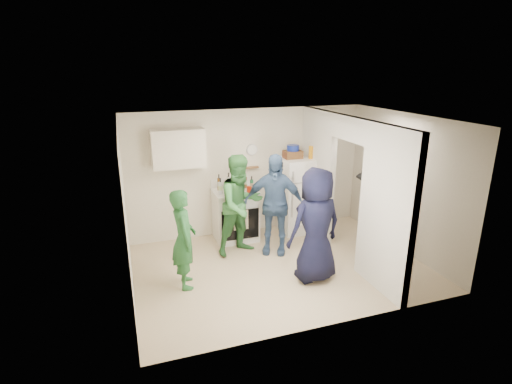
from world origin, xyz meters
TOP-DOWN VIEW (x-y plane):
  - floor at (0.00, 0.00)m, footprint 4.80×4.80m
  - wall_back at (0.00, 1.70)m, footprint 4.80×0.00m
  - wall_front at (0.00, -1.70)m, footprint 4.80×0.00m
  - wall_left at (-2.40, 0.00)m, footprint 0.00×3.40m
  - wall_right at (2.40, 0.00)m, footprint 0.00×3.40m
  - ceiling at (0.00, 0.00)m, footprint 4.80×4.80m
  - partition_pier_back at (1.20, 1.10)m, footprint 0.12×1.20m
  - partition_pier_front at (1.20, -1.10)m, footprint 0.12×1.20m
  - partition_header at (1.20, 0.00)m, footprint 0.12×1.00m
  - stove at (-0.39, 1.37)m, footprint 0.83×0.69m
  - upper_cabinet at (-1.40, 1.52)m, footprint 0.95×0.34m
  - fridge at (0.90, 1.34)m, footprint 0.63×0.62m
  - wicker_basket at (0.80, 1.39)m, footprint 0.35×0.25m
  - blue_bowl at (0.80, 1.39)m, footprint 0.24×0.24m
  - yellow_cup_stack_top at (1.12, 1.24)m, footprint 0.09×0.09m
  - wall_clock at (0.05, 1.68)m, footprint 0.22×0.02m
  - spice_shelf at (0.00, 1.65)m, footprint 0.35×0.08m
  - nook_window at (2.38, 0.20)m, footprint 0.03×0.70m
  - nook_window_frame at (2.36, 0.20)m, footprint 0.04×0.76m
  - nook_valance at (2.34, 0.20)m, footprint 0.04×0.82m
  - yellow_cup_stack_stove at (-0.51, 1.15)m, footprint 0.09×0.09m
  - red_cup at (-0.17, 1.17)m, footprint 0.09×0.09m
  - person_green_left at (-1.61, -0.07)m, footprint 0.40×0.59m
  - person_green_center at (-0.46, 0.76)m, footprint 1.04×0.91m
  - person_denim at (0.11, 0.59)m, footprint 1.16×0.90m
  - person_navy at (0.37, -0.53)m, footprint 0.96×0.69m
  - person_nook at (1.76, 0.06)m, footprint 1.00×1.21m
  - bottle_a at (-0.67, 1.50)m, footprint 0.06×0.06m
  - bottle_b at (-0.59, 1.28)m, footprint 0.06×0.06m
  - bottle_c at (-0.47, 1.52)m, footprint 0.07×0.07m
  - bottle_d at (-0.38, 1.31)m, footprint 0.07×0.07m
  - bottle_e at (-0.31, 1.54)m, footprint 0.07×0.07m
  - bottle_f at (-0.23, 1.40)m, footprint 0.07×0.07m
  - bottle_g at (-0.15, 1.50)m, footprint 0.08×0.08m
  - bottle_h at (-0.70, 1.25)m, footprint 0.08×0.08m
  - bottle_i at (-0.33, 1.48)m, footprint 0.06×0.06m
  - bottle_j at (-0.09, 1.27)m, footprint 0.07×0.07m

SIDE VIEW (x-z plane):
  - floor at x=0.00m, z-range 0.00..0.00m
  - stove at x=-0.39m, z-range 0.00..0.99m
  - fridge at x=0.90m, z-range 0.00..1.54m
  - person_green_left at x=-1.61m, z-range 0.00..1.56m
  - person_nook at x=1.76m, z-range 0.00..1.62m
  - person_green_center at x=-0.46m, z-range 0.00..1.83m
  - person_navy at x=0.37m, z-range 0.00..1.83m
  - person_denim at x=0.11m, z-range 0.00..1.84m
  - red_cup at x=-0.17m, z-range 0.99..1.11m
  - bottle_b at x=-0.59m, z-range 0.99..1.23m
  - yellow_cup_stack_stove at x=-0.51m, z-range 0.99..1.24m
  - bottle_d at x=-0.38m, z-range 0.99..1.27m
  - bottle_e at x=-0.31m, z-range 0.99..1.27m
  - bottle_g at x=-0.15m, z-range 0.99..1.28m
  - bottle_j at x=-0.09m, z-range 0.99..1.28m
  - bottle_f at x=-0.23m, z-range 0.99..1.30m
  - bottle_i at x=-0.33m, z-range 0.99..1.30m
  - bottle_h at x=-0.70m, z-range 0.99..1.30m
  - bottle_a at x=-0.67m, z-range 0.99..1.31m
  - bottle_c at x=-0.47m, z-range 0.99..1.32m
  - wall_back at x=0.00m, z-range -1.15..3.65m
  - wall_front at x=0.00m, z-range -1.15..3.65m
  - wall_left at x=-2.40m, z-range -0.45..2.95m
  - wall_right at x=2.40m, z-range -0.45..2.95m
  - partition_pier_back at x=1.20m, z-range 0.00..2.50m
  - partition_pier_front at x=1.20m, z-range 0.00..2.50m
  - spice_shelf at x=0.00m, z-range 1.34..1.36m
  - wicker_basket at x=0.80m, z-range 1.54..1.69m
  - nook_window at x=2.38m, z-range 1.25..2.05m
  - nook_window_frame at x=2.36m, z-range 1.22..2.08m
  - yellow_cup_stack_top at x=1.12m, z-range 1.54..1.79m
  - wall_clock at x=0.05m, z-range 1.59..1.81m
  - blue_bowl at x=0.80m, z-range 1.69..1.80m
  - upper_cabinet at x=-1.40m, z-range 1.50..2.20m
  - nook_valance at x=2.34m, z-range 1.91..2.09m
  - partition_header at x=1.20m, z-range 2.10..2.50m
  - ceiling at x=0.00m, z-range 2.50..2.50m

